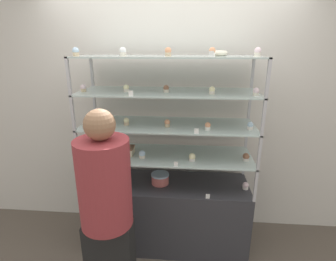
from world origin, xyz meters
The scene contains 37 objects.
ground_plane centered at (0.00, 0.00, 0.00)m, with size 20.00×20.00×0.00m, color brown.
back_wall centered at (0.00, 0.41, 1.30)m, with size 8.00×0.05×2.60m.
display_base centered at (0.00, 0.00, 0.35)m, with size 1.56×0.54×0.69m.
display_riser_lower centered at (0.00, 0.00, 0.98)m, with size 1.56×0.54×0.30m.
display_riser_middle centered at (0.00, 0.00, 1.28)m, with size 1.56×0.54×0.30m.
display_riser_upper centered at (0.00, 0.00, 1.58)m, with size 1.56×0.54×0.30m.
display_riser_top centered at (0.00, 0.00, 1.88)m, with size 1.56×0.54×0.30m.
layer_cake_centerpiece centered at (-0.08, -0.02, 0.74)m, with size 0.17×0.17×0.10m.
sheet_cake_frosted centered at (-0.42, -0.02, 1.03)m, with size 0.19×0.14×0.07m.
cupcake_0 centered at (-0.72, -0.09, 0.72)m, with size 0.06×0.06×0.07m.
cupcake_1 centered at (0.74, -0.05, 0.72)m, with size 0.06×0.06×0.07m.
price_tag_0 centered at (0.37, -0.25, 0.71)m, with size 0.04×0.00×0.04m.
cupcake_2 centered at (-0.72, -0.10, 1.03)m, with size 0.06×0.06×0.07m.
cupcake_3 centered at (-0.23, -0.09, 1.03)m, with size 0.06×0.06×0.07m.
cupcake_4 centered at (0.23, -0.12, 1.03)m, with size 0.06×0.06×0.07m.
cupcake_5 centered at (0.71, -0.08, 1.03)m, with size 0.06×0.06×0.07m.
price_tag_1 centered at (0.09, -0.25, 1.02)m, with size 0.04×0.00×0.04m.
cupcake_6 centered at (-0.73, -0.10, 1.33)m, with size 0.05×0.05×0.07m.
cupcake_7 centered at (-0.37, -0.05, 1.33)m, with size 0.05×0.05×0.07m.
cupcake_8 centered at (0.00, -0.08, 1.33)m, with size 0.05×0.05×0.07m.
cupcake_9 centered at (0.35, -0.14, 1.33)m, with size 0.05×0.05×0.07m.
cupcake_10 centered at (0.71, -0.10, 1.33)m, with size 0.05×0.05×0.07m.
price_tag_2 centered at (0.25, -0.25, 1.32)m, with size 0.04×0.00×0.04m.
cupcake_11 centered at (-0.74, -0.07, 1.63)m, with size 0.05×0.05×0.06m.
cupcake_12 centered at (-0.36, -0.06, 1.63)m, with size 0.05×0.05×0.06m.
cupcake_13 centered at (-0.01, -0.05, 1.63)m, with size 0.05×0.05×0.06m.
cupcake_14 centered at (0.37, -0.10, 1.63)m, with size 0.05×0.05×0.06m.
cupcake_15 centered at (0.72, -0.14, 1.63)m, with size 0.05×0.05×0.06m.
price_tag_3 centered at (-0.28, -0.25, 1.62)m, with size 0.04×0.00×0.04m.
cupcake_16 centered at (-0.74, -0.15, 1.93)m, with size 0.05×0.05×0.07m.
cupcake_17 centered at (-0.35, -0.13, 1.93)m, with size 0.05×0.05×0.07m.
cupcake_18 centered at (0.01, -0.06, 1.93)m, with size 0.05×0.05×0.07m.
cupcake_19 centered at (0.36, -0.07, 1.93)m, with size 0.05×0.05×0.07m.
cupcake_20 centered at (0.72, -0.06, 1.93)m, with size 0.05×0.05×0.07m.
price_tag_4 centered at (0.34, -0.25, 1.92)m, with size 0.04×0.00×0.04m.
donut_glazed centered at (0.43, 0.05, 1.92)m, with size 0.14×0.14×0.04m.
customer_figure centered at (-0.38, -0.71, 0.85)m, with size 0.37×0.37×1.60m.
Camera 1 is at (0.19, -2.28, 1.98)m, focal length 28.00 mm.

